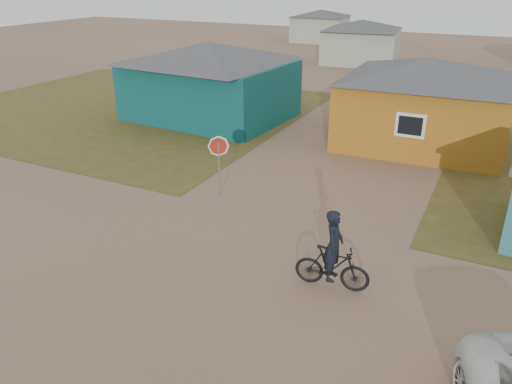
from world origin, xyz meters
TOP-DOWN VIEW (x-y plane):
  - ground at (0.00, 0.00)m, footprint 120.00×120.00m
  - grass_nw at (-14.00, 13.00)m, footprint 20.00×18.00m
  - house_teal at (-8.50, 13.50)m, footprint 8.93×7.08m
  - house_yellow at (2.50, 14.00)m, footprint 7.72×6.76m
  - house_pale_west at (-6.00, 34.00)m, footprint 7.04×6.15m
  - house_pale_north at (-14.00, 46.00)m, footprint 6.28×5.81m
  - stop_sign at (-2.77, 4.72)m, footprint 0.73×0.18m
  - cyclist at (2.58, 1.16)m, footprint 1.95×0.76m

SIDE VIEW (x-z plane):
  - ground at x=0.00m, z-range 0.00..0.00m
  - grass_nw at x=-14.00m, z-range 0.00..0.01m
  - cyclist at x=2.58m, z-range -0.29..1.86m
  - stop_sign at x=-2.77m, z-range 0.54..2.78m
  - house_pale_north at x=-14.00m, z-range 0.05..3.45m
  - house_pale_west at x=-6.00m, z-range 0.06..3.66m
  - house_yellow at x=2.50m, z-range 0.05..3.95m
  - house_teal at x=-8.50m, z-range 0.05..4.05m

